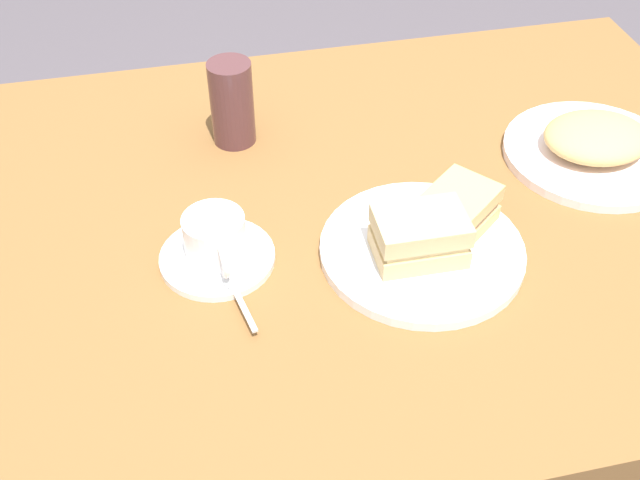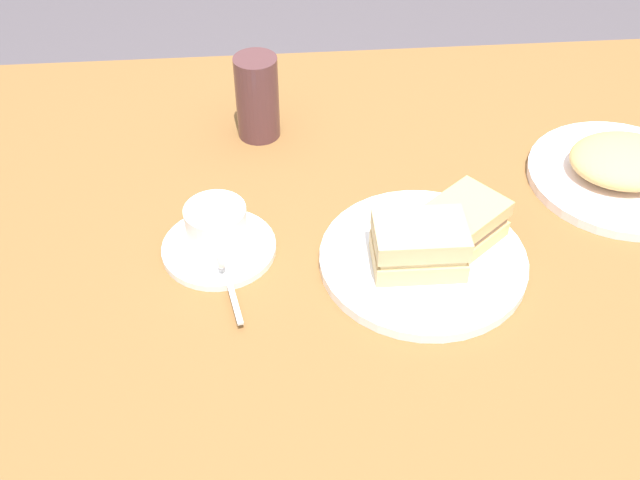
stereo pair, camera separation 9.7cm
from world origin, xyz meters
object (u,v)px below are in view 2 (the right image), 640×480
at_px(sandwich_front, 419,245).
at_px(side_plate, 620,177).
at_px(dining_table, 363,257).
at_px(sandwich_plate, 423,260).
at_px(sandwich_back, 458,227).
at_px(coffee_saucer, 219,248).
at_px(spoon, 230,284).
at_px(drinking_glass, 257,97).
at_px(coffee_cup, 217,227).

xyz_separation_m(sandwich_front, side_plate, (-0.32, -0.16, -0.04)).
distance_m(dining_table, sandwich_front, 0.18).
bearing_deg(sandwich_plate, side_plate, -155.04).
xyz_separation_m(sandwich_back, coffee_saucer, (0.30, -0.02, -0.04)).
distance_m(sandwich_plate, spoon, 0.24).
xyz_separation_m(sandwich_plate, coffee_saucer, (0.26, -0.04, -0.00)).
height_order(sandwich_plate, coffee_saucer, sandwich_plate).
relative_size(sandwich_plate, sandwich_back, 1.84).
xyz_separation_m(spoon, side_plate, (-0.55, -0.17, -0.01)).
bearing_deg(dining_table, sandwich_front, 112.20).
distance_m(sandwich_back, side_plate, 0.29).
distance_m(dining_table, spoon, 0.25).
bearing_deg(coffee_saucer, sandwich_back, 175.45).
relative_size(sandwich_front, drinking_glass, 0.87).
distance_m(sandwich_back, coffee_saucer, 0.30).
height_order(sandwich_back, drinking_glass, drinking_glass).
relative_size(sandwich_plate, side_plate, 1.01).
bearing_deg(sandwich_plate, dining_table, -61.12).
height_order(spoon, drinking_glass, drinking_glass).
bearing_deg(sandwich_back, sandwich_plate, 24.86).
relative_size(sandwich_front, coffee_saucer, 0.77).
bearing_deg(dining_table, sandwich_back, 140.48).
bearing_deg(dining_table, sandwich_plate, 118.88).
bearing_deg(sandwich_plate, sandwich_front, 50.53).
relative_size(coffee_cup, side_plate, 0.41).
distance_m(dining_table, drinking_glass, 0.28).
bearing_deg(sandwich_back, side_plate, -155.02).
bearing_deg(spoon, dining_table, -143.81).
height_order(sandwich_back, side_plate, sandwich_back).
height_order(sandwich_front, drinking_glass, drinking_glass).
bearing_deg(coffee_saucer, drinking_glass, -102.69).
distance_m(sandwich_front, spoon, 0.23).
distance_m(sandwich_plate, drinking_glass, 0.37).
distance_m(coffee_cup, drinking_glass, 0.27).
distance_m(dining_table, side_plate, 0.38).
bearing_deg(coffee_saucer, sandwich_plate, 170.08).
relative_size(coffee_saucer, spoon, 1.48).
bearing_deg(dining_table, coffee_saucer, 17.32).
distance_m(coffee_cup, side_plate, 0.57).
bearing_deg(side_plate, coffee_cup, 10.11).
height_order(side_plate, drinking_glass, drinking_glass).
height_order(spoon, side_plate, spoon).
xyz_separation_m(coffee_saucer, coffee_cup, (-0.00, 0.00, 0.04)).
relative_size(spoon, drinking_glass, 0.76).
bearing_deg(sandwich_back, coffee_saucer, -4.55).
height_order(dining_table, sandwich_back, sandwich_back).
bearing_deg(side_plate, sandwich_back, 24.98).
xyz_separation_m(coffee_cup, side_plate, (-0.56, -0.10, -0.04)).
bearing_deg(coffee_saucer, coffee_cup, 96.05).
height_order(sandwich_plate, coffee_cup, coffee_cup).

